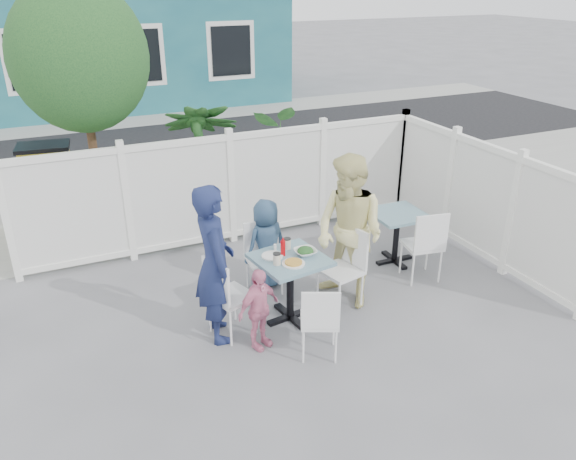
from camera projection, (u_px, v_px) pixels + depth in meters
name	position (u px, v px, depth m)	size (l,w,h in m)	color
ground	(296.00, 326.00, 6.27)	(80.00, 80.00, 0.00)	slate
near_sidewalk	(200.00, 208.00, 9.42)	(24.00, 2.60, 0.01)	gray
street	(154.00, 151.00, 12.48)	(24.00, 5.00, 0.01)	black
far_sidewalk	(129.00, 120.00, 15.05)	(24.00, 1.60, 0.01)	gray
fence_back	(231.00, 191.00, 7.97)	(5.86, 0.08, 1.60)	white
fence_right	(479.00, 202.00, 7.56)	(0.08, 3.66, 1.60)	white
tree	(80.00, 58.00, 7.33)	(1.80, 1.62, 3.59)	#382316
utility_cabinet	(51.00, 189.00, 8.48)	(0.68, 0.48, 1.26)	gold
potted_shrub_a	(205.00, 165.00, 8.41)	(1.09, 1.09, 1.95)	#163E1D
potted_shrub_b	(299.00, 165.00, 8.97)	(1.44, 1.25, 1.60)	#163E1D
main_table	(290.00, 272.00, 6.17)	(0.83, 0.83, 0.77)	#3F6372
spare_table	(397.00, 224.00, 7.46)	(0.70, 0.70, 0.72)	#3F6372
chair_left	(225.00, 292.00, 5.90)	(0.53, 0.54, 0.94)	white
chair_right	(346.00, 262.00, 6.47)	(0.51, 0.52, 0.97)	white
chair_back	(262.00, 252.00, 6.83)	(0.42, 0.40, 0.87)	white
chair_near	(320.00, 318.00, 5.56)	(0.50, 0.49, 0.83)	white
chair_spare	(426.00, 241.00, 6.98)	(0.50, 0.49, 0.96)	white
man	(215.00, 264.00, 5.78)	(0.63, 0.42, 1.74)	#19224D
woman	(349.00, 232.00, 6.39)	(0.88, 0.68, 1.81)	#E2D24D
boy	(266.00, 244.00, 6.88)	(0.56, 0.36, 1.14)	navy
toddler	(259.00, 309.00, 5.75)	(0.53, 0.22, 0.91)	pink
plate_main	(294.00, 264.00, 5.97)	(0.25, 0.25, 0.02)	white
plate_side	(272.00, 256.00, 6.13)	(0.24, 0.24, 0.02)	white
salad_bowl	(305.00, 252.00, 6.16)	(0.24, 0.24, 0.06)	white
coffee_cup_a	(277.00, 259.00, 5.94)	(0.08, 0.08, 0.12)	beige
coffee_cup_b	(287.00, 244.00, 6.28)	(0.08, 0.08, 0.12)	beige
ketchup_bottle	(283.00, 248.00, 6.12)	(0.05, 0.05, 0.17)	#B6050B
salt_shaker	(275.00, 247.00, 6.25)	(0.03, 0.03, 0.08)	white
pepper_shaker	(275.00, 246.00, 6.29)	(0.03, 0.03, 0.06)	black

